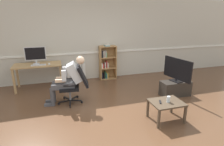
{
  "coord_description": "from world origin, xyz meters",
  "views": [
    {
      "loc": [
        -1.19,
        -3.59,
        2.15
      ],
      "look_at": [
        0.15,
        0.85,
        0.7
      ],
      "focal_mm": 29.82,
      "sensor_mm": 36.0,
      "label": 1
    }
  ],
  "objects_px": {
    "tv_stand": "(175,88)",
    "computer_desk": "(38,68)",
    "radiator": "(72,73)",
    "office_chair": "(75,83)",
    "drinking_glass": "(168,99)",
    "keyboard": "(39,65)",
    "tv_screen": "(177,70)",
    "person_seated": "(68,79)",
    "bookshelf": "(107,63)",
    "computer_mouse": "(49,64)",
    "spare_remote": "(160,102)",
    "imac_monitor": "(35,54)",
    "coffee_table": "(166,104)"
  },
  "relations": [
    {
      "from": "coffee_table",
      "to": "spare_remote",
      "type": "height_order",
      "value": "spare_remote"
    },
    {
      "from": "person_seated",
      "to": "drinking_glass",
      "type": "bearing_deg",
      "value": 59.9
    },
    {
      "from": "computer_desk",
      "to": "tv_screen",
      "type": "relative_size",
      "value": 1.46
    },
    {
      "from": "keyboard",
      "to": "person_seated",
      "type": "relative_size",
      "value": 0.34
    },
    {
      "from": "office_chair",
      "to": "drinking_glass",
      "type": "relative_size",
      "value": 7.58
    },
    {
      "from": "computer_mouse",
      "to": "drinking_glass",
      "type": "relative_size",
      "value": 0.78
    },
    {
      "from": "imac_monitor",
      "to": "tv_screen",
      "type": "height_order",
      "value": "imac_monitor"
    },
    {
      "from": "computer_desk",
      "to": "tv_stand",
      "type": "height_order",
      "value": "computer_desk"
    },
    {
      "from": "person_seated",
      "to": "tv_screen",
      "type": "distance_m",
      "value": 2.88
    },
    {
      "from": "coffee_table",
      "to": "drinking_glass",
      "type": "distance_m",
      "value": 0.13
    },
    {
      "from": "computer_desk",
      "to": "office_chair",
      "type": "bearing_deg",
      "value": -53.46
    },
    {
      "from": "tv_stand",
      "to": "spare_remote",
      "type": "xyz_separation_m",
      "value": [
        -1.1,
        -1.03,
        0.23
      ]
    },
    {
      "from": "tv_stand",
      "to": "drinking_glass",
      "type": "xyz_separation_m",
      "value": [
        -0.93,
        -1.07,
        0.28
      ]
    },
    {
      "from": "keyboard",
      "to": "bookshelf",
      "type": "xyz_separation_m",
      "value": [
        2.16,
        0.43,
        -0.19
      ]
    },
    {
      "from": "computer_desk",
      "to": "tv_stand",
      "type": "relative_size",
      "value": 1.67
    },
    {
      "from": "computer_desk",
      "to": "radiator",
      "type": "xyz_separation_m",
      "value": [
        1.03,
        0.39,
        -0.37
      ]
    },
    {
      "from": "drinking_glass",
      "to": "tv_stand",
      "type": "bearing_deg",
      "value": 48.76
    },
    {
      "from": "tv_stand",
      "to": "drinking_glass",
      "type": "height_order",
      "value": "drinking_glass"
    },
    {
      "from": "spare_remote",
      "to": "imac_monitor",
      "type": "bearing_deg",
      "value": -21.55
    },
    {
      "from": "computer_mouse",
      "to": "tv_stand",
      "type": "bearing_deg",
      "value": -24.99
    },
    {
      "from": "imac_monitor",
      "to": "coffee_table",
      "type": "height_order",
      "value": "imac_monitor"
    },
    {
      "from": "radiator",
      "to": "computer_desk",
      "type": "bearing_deg",
      "value": -159.19
    },
    {
      "from": "computer_mouse",
      "to": "radiator",
      "type": "distance_m",
      "value": 0.99
    },
    {
      "from": "radiator",
      "to": "tv_screen",
      "type": "bearing_deg",
      "value": -38.09
    },
    {
      "from": "computer_mouse",
      "to": "radiator",
      "type": "xyz_separation_m",
      "value": [
        0.69,
        0.51,
        -0.49
      ]
    },
    {
      "from": "tv_stand",
      "to": "computer_desk",
      "type": "bearing_deg",
      "value": 155.48
    },
    {
      "from": "imac_monitor",
      "to": "office_chair",
      "type": "distance_m",
      "value": 1.78
    },
    {
      "from": "radiator",
      "to": "office_chair",
      "type": "height_order",
      "value": "office_chair"
    },
    {
      "from": "computer_mouse",
      "to": "tv_screen",
      "type": "distance_m",
      "value": 3.65
    },
    {
      "from": "imac_monitor",
      "to": "coffee_table",
      "type": "xyz_separation_m",
      "value": [
        2.72,
        -2.78,
        -0.69
      ]
    },
    {
      "from": "radiator",
      "to": "tv_stand",
      "type": "bearing_deg",
      "value": -38.11
    },
    {
      "from": "computer_desk",
      "to": "drinking_glass",
      "type": "relative_size",
      "value": 10.54
    },
    {
      "from": "keyboard",
      "to": "tv_screen",
      "type": "distance_m",
      "value": 3.91
    },
    {
      "from": "imac_monitor",
      "to": "spare_remote",
      "type": "relative_size",
      "value": 3.99
    },
    {
      "from": "computer_desk",
      "to": "imac_monitor",
      "type": "relative_size",
      "value": 2.26
    },
    {
      "from": "office_chair",
      "to": "person_seated",
      "type": "bearing_deg",
      "value": -90.0
    },
    {
      "from": "computer_desk",
      "to": "radiator",
      "type": "distance_m",
      "value": 1.16
    },
    {
      "from": "computer_desk",
      "to": "bookshelf",
      "type": "height_order",
      "value": "bookshelf"
    },
    {
      "from": "office_chair",
      "to": "coffee_table",
      "type": "distance_m",
      "value": 2.23
    },
    {
      "from": "bookshelf",
      "to": "spare_remote",
      "type": "height_order",
      "value": "bookshelf"
    },
    {
      "from": "tv_screen",
      "to": "coffee_table",
      "type": "distance_m",
      "value": 1.47
    },
    {
      "from": "keyboard",
      "to": "office_chair",
      "type": "xyz_separation_m",
      "value": [
        0.92,
        -1.16,
        -0.24
      ]
    },
    {
      "from": "imac_monitor",
      "to": "tv_stand",
      "type": "relative_size",
      "value": 0.74
    },
    {
      "from": "computer_mouse",
      "to": "bookshelf",
      "type": "bearing_deg",
      "value": 12.4
    },
    {
      "from": "bookshelf",
      "to": "spare_remote",
      "type": "bearing_deg",
      "value": -83.6
    },
    {
      "from": "office_chair",
      "to": "tv_screen",
      "type": "relative_size",
      "value": 1.05
    },
    {
      "from": "radiator",
      "to": "drinking_glass",
      "type": "relative_size",
      "value": 6.82
    },
    {
      "from": "keyboard",
      "to": "computer_desk",
      "type": "bearing_deg",
      "value": 105.76
    },
    {
      "from": "bookshelf",
      "to": "coffee_table",
      "type": "bearing_deg",
      "value": -80.88
    },
    {
      "from": "coffee_table",
      "to": "drinking_glass",
      "type": "height_order",
      "value": "drinking_glass"
    }
  ]
}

